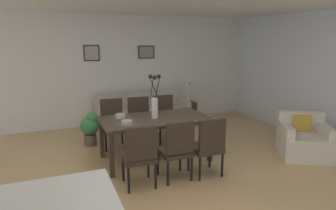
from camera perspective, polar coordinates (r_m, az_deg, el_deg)
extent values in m
plane|color=tan|center=(4.64, -2.46, -13.77)|extent=(9.00, 9.00, 0.00)
cube|color=silver|center=(7.34, -11.10, 6.39)|extent=(9.00, 0.10, 2.60)
cube|color=white|center=(6.67, 27.26, 4.64)|extent=(0.10, 6.30, 2.60)
cube|color=#3D2D23|center=(5.09, -2.52, -2.74)|extent=(1.80, 0.99, 0.05)
cube|color=#3D2D23|center=(5.88, 3.86, -4.39)|extent=(0.07, 0.07, 0.69)
cube|color=#3D2D23|center=(5.40, -12.52, -6.22)|extent=(0.07, 0.07, 0.69)
cube|color=#3D2D23|center=(5.16, 8.05, -6.94)|extent=(0.07, 0.07, 0.69)
cube|color=#3D2D23|center=(4.60, -10.69, -9.49)|extent=(0.07, 0.07, 0.69)
cube|color=#33261E|center=(4.29, -5.61, -9.89)|extent=(0.46, 0.46, 0.08)
cube|color=#33261E|center=(4.03, -5.04, -7.45)|extent=(0.42, 0.08, 0.48)
cylinder|color=black|center=(4.59, -3.78, -11.42)|extent=(0.04, 0.04, 0.38)
cylinder|color=black|center=(4.52, -8.53, -11.97)|extent=(0.04, 0.04, 0.38)
cylinder|color=black|center=(4.26, -2.37, -13.39)|extent=(0.04, 0.04, 0.38)
cylinder|color=black|center=(4.18, -7.51, -14.04)|extent=(0.04, 0.04, 0.38)
cube|color=#33261E|center=(5.79, -10.29, -4.06)|extent=(0.45, 0.45, 0.08)
cube|color=#33261E|center=(5.91, -10.71, -1.14)|extent=(0.42, 0.07, 0.48)
cylinder|color=black|center=(5.66, -11.77, -6.98)|extent=(0.04, 0.04, 0.38)
cylinder|color=black|center=(5.72, -7.98, -6.62)|extent=(0.04, 0.04, 0.38)
cylinder|color=black|center=(6.01, -12.32, -5.83)|extent=(0.04, 0.04, 0.38)
cylinder|color=black|center=(6.07, -8.75, -5.50)|extent=(0.04, 0.04, 0.38)
cube|color=#33261E|center=(4.48, 1.25, -8.86)|extent=(0.45, 0.45, 0.08)
cube|color=#33261E|center=(4.23, 2.36, -6.42)|extent=(0.42, 0.07, 0.48)
cylinder|color=black|center=(4.80, 2.35, -10.32)|extent=(0.04, 0.04, 0.38)
cylinder|color=black|center=(4.66, -1.93, -11.05)|extent=(0.04, 0.04, 0.38)
cylinder|color=black|center=(4.49, 4.53, -12.02)|extent=(0.04, 0.04, 0.38)
cylinder|color=black|center=(4.34, -0.01, -12.89)|extent=(0.04, 0.04, 0.38)
cube|color=#33261E|center=(5.91, -5.22, -3.59)|extent=(0.47, 0.47, 0.08)
cube|color=#33261E|center=(6.02, -5.67, -0.73)|extent=(0.42, 0.09, 0.48)
cylinder|color=black|center=(5.76, -6.62, -6.43)|extent=(0.04, 0.04, 0.38)
cylinder|color=black|center=(5.84, -2.94, -6.10)|extent=(0.04, 0.04, 0.38)
cylinder|color=black|center=(6.12, -7.32, -5.32)|extent=(0.04, 0.04, 0.38)
cylinder|color=black|center=(6.19, -3.84, -5.03)|extent=(0.04, 0.04, 0.38)
cube|color=#33261E|center=(4.65, 7.15, -8.15)|extent=(0.44, 0.44, 0.08)
cube|color=#33261E|center=(4.40, 8.43, -5.77)|extent=(0.42, 0.06, 0.48)
cylinder|color=black|center=(4.97, 7.97, -9.61)|extent=(0.04, 0.04, 0.38)
cylinder|color=black|center=(4.81, 3.95, -10.31)|extent=(0.04, 0.04, 0.38)
cylinder|color=black|center=(4.67, 10.30, -11.18)|extent=(0.04, 0.04, 0.38)
cylinder|color=black|center=(4.50, 6.08, -12.02)|extent=(0.04, 0.04, 0.38)
cube|color=#33261E|center=(6.07, -0.37, -3.10)|extent=(0.45, 0.45, 0.08)
cube|color=#33261E|center=(6.18, -0.97, -0.33)|extent=(0.42, 0.07, 0.48)
cylinder|color=black|center=(5.90, -1.50, -5.88)|extent=(0.04, 0.04, 0.38)
cylinder|color=black|center=(6.03, 1.95, -5.49)|extent=(0.04, 0.04, 0.38)
cylinder|color=black|center=(6.25, -2.61, -4.85)|extent=(0.04, 0.04, 0.38)
cylinder|color=black|center=(6.37, 0.67, -4.51)|extent=(0.04, 0.04, 0.38)
cylinder|color=silver|center=(5.04, -2.54, -0.60)|extent=(0.11, 0.11, 0.34)
cylinder|color=black|center=(5.01, -2.03, 3.18)|extent=(0.05, 0.12, 0.37)
sphere|color=black|center=(5.00, -1.77, 5.47)|extent=(0.07, 0.07, 0.07)
cylinder|color=black|center=(5.01, -3.10, 3.17)|extent=(0.08, 0.05, 0.38)
sphere|color=black|center=(5.00, -3.39, 5.47)|extent=(0.07, 0.07, 0.07)
cylinder|color=black|center=(4.92, -2.56, 2.99)|extent=(0.15, 0.06, 0.36)
sphere|color=black|center=(4.86, -2.57, 5.26)|extent=(0.07, 0.07, 0.07)
cylinder|color=#4C4742|center=(4.73, -7.82, -3.68)|extent=(0.32, 0.32, 0.01)
cylinder|color=#B2ADA3|center=(4.72, -7.83, -3.30)|extent=(0.17, 0.17, 0.06)
cylinder|color=gray|center=(4.71, -7.84, -3.12)|extent=(0.13, 0.13, 0.04)
cylinder|color=#4C4742|center=(5.14, -9.04, -2.39)|extent=(0.32, 0.32, 0.01)
cylinder|color=#B2ADA3|center=(5.13, -9.05, -2.04)|extent=(0.17, 0.17, 0.06)
cylinder|color=gray|center=(5.13, -9.06, -1.88)|extent=(0.13, 0.13, 0.04)
cube|color=#B2A899|center=(7.05, -4.70, -2.69)|extent=(2.08, 0.84, 0.42)
cube|color=#B2A899|center=(7.27, -5.56, 1.01)|extent=(2.08, 0.16, 0.38)
cube|color=#B2A899|center=(7.32, 2.67, 0.40)|extent=(0.10, 0.84, 0.20)
cube|color=#B2A899|center=(6.76, -12.79, -0.92)|extent=(0.10, 0.84, 0.20)
cube|color=#33261E|center=(7.51, 3.70, -1.34)|extent=(0.36, 0.36, 0.52)
cylinder|color=beige|center=(7.44, 3.73, 0.90)|extent=(0.12, 0.12, 0.08)
cylinder|color=beige|center=(7.41, 3.75, 2.27)|extent=(0.02, 0.02, 0.30)
cone|color=silver|center=(7.37, 3.77, 3.80)|extent=(0.22, 0.22, 0.18)
cube|color=beige|center=(5.88, 24.45, -7.02)|extent=(1.09, 1.09, 0.40)
cube|color=beige|center=(6.07, 23.92, -2.68)|extent=(0.78, 0.53, 0.35)
cube|color=beige|center=(5.88, 27.85, -4.38)|extent=(0.46, 0.66, 0.18)
cube|color=beige|center=(5.69, 21.59, -4.34)|extent=(0.46, 0.66, 0.18)
cube|color=gold|center=(5.98, 24.17, -3.07)|extent=(0.30, 0.22, 0.30)
cube|color=black|center=(7.18, -14.37, 9.58)|extent=(0.35, 0.02, 0.36)
cube|color=#9E9389|center=(7.17, -14.36, 9.57)|extent=(0.30, 0.01, 0.31)
cube|color=black|center=(7.47, -4.17, 10.02)|extent=(0.41, 0.02, 0.31)
cube|color=gray|center=(7.46, -4.14, 10.02)|extent=(0.36, 0.01, 0.26)
cylinder|color=brown|center=(6.11, -14.56, -6.44)|extent=(0.24, 0.24, 0.22)
sphere|color=#387A42|center=(6.03, -14.71, -3.83)|extent=(0.36, 0.36, 0.36)
sphere|color=#387A42|center=(5.96, -14.29, -2.38)|extent=(0.22, 0.22, 0.22)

